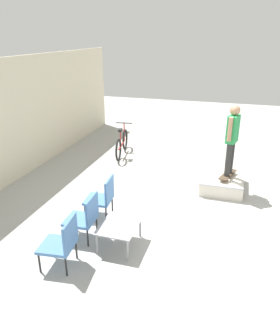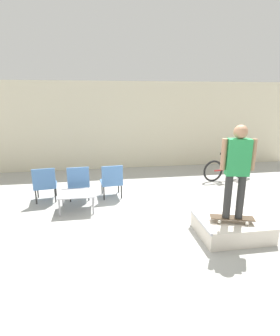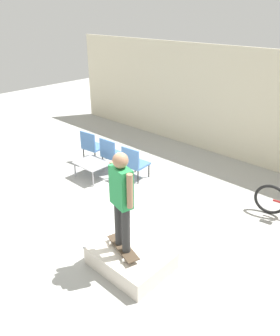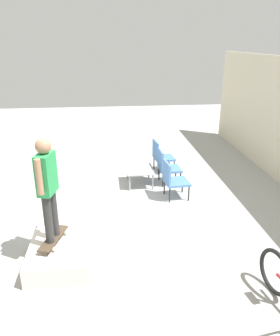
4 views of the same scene
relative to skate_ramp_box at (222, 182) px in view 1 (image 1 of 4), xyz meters
name	(u,v)px [view 1 (image 1 of 4)]	position (x,y,z in m)	size (l,w,h in m)	color
ground_plane	(188,208)	(-1.23, 0.62, -0.16)	(24.00, 24.00, 0.00)	#A8A8A3
house_wall_back	(3,125)	(-1.23, 5.09, 1.34)	(12.00, 0.06, 3.00)	beige
skate_ramp_box	(222,182)	(0.00, 0.00, 0.00)	(1.25, 0.98, 0.34)	silver
skateboard_on_ramp	(228,174)	(-0.07, -0.11, 0.24)	(0.78, 0.41, 0.07)	#473828
person_skater	(232,135)	(-0.07, -0.11, 1.22)	(0.56, 0.28, 1.64)	#2D2D2D
coffee_table	(119,227)	(-2.90, 1.58, 0.21)	(0.81, 0.65, 0.41)	#9E9EA3
patio_chair_left	(62,241)	(-3.70, 2.23, 0.31)	(0.58, 0.58, 0.87)	black
patio_chair_center	(85,216)	(-2.90, 2.23, 0.31)	(0.55, 0.55, 0.87)	black
patio_chair_right	(103,196)	(-2.09, 2.23, 0.31)	(0.57, 0.57, 0.87)	black
bicycle	(122,144)	(1.52, 3.14, 0.19)	(1.70, 0.52, 0.92)	black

